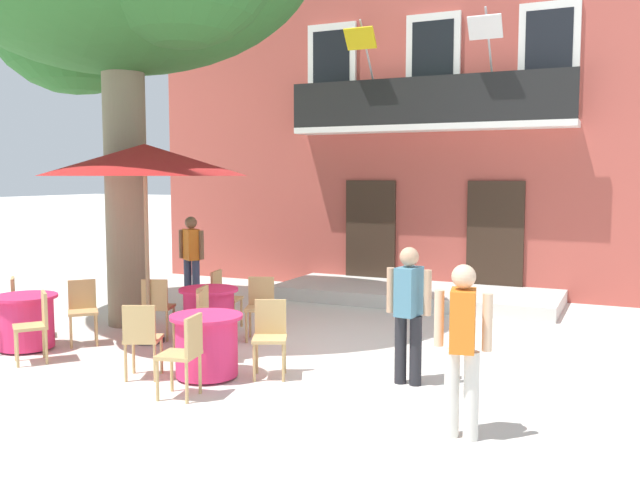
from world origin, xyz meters
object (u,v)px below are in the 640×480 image
(cafe_chair_front_0, at_px, (157,304))
(cafe_chair_near_tree_2, at_px, (208,321))
(cafe_table_middle, at_px, (26,322))
(cafe_chair_middle_0, at_px, (83,307))
(cafe_chair_middle_1, at_px, (21,303))
(pedestrian_near_entrance, at_px, (191,256))
(cafe_chair_front_3, at_px, (223,295))
(cafe_table_near_tree, at_px, (207,345))
(cafe_chair_middle_3, at_px, (36,322))
(cafe_chair_near_tree_3, at_px, (142,335))
(cafe_chair_front_1, at_px, (195,314))
(cafe_chair_near_tree_0, at_px, (185,350))
(cafe_table_front, at_px, (209,313))
(cafe_umbrella, at_px, (145,161))
(pedestrian_mid_plaza, at_px, (409,308))
(cafe_chair_front_2, at_px, (260,304))
(cafe_chair_near_tree_1, at_px, (270,332))
(pedestrian_by_tree, at_px, (462,341))

(cafe_chair_front_0, bearing_deg, cafe_chair_near_tree_2, -25.67)
(cafe_table_middle, bearing_deg, cafe_chair_middle_0, 51.40)
(cafe_chair_middle_1, bearing_deg, pedestrian_near_entrance, 73.91)
(cafe_table_middle, distance_m, cafe_chair_front_3, 2.87)
(cafe_table_near_tree, bearing_deg, cafe_chair_front_0, 143.66)
(cafe_chair_middle_3, bearing_deg, cafe_chair_near_tree_3, -1.35)
(cafe_chair_near_tree_2, relative_size, cafe_chair_near_tree_3, 1.00)
(cafe_chair_front_1, bearing_deg, pedestrian_near_entrance, 126.28)
(cafe_chair_near_tree_3, xyz_separation_m, pedestrian_near_entrance, (-2.10, 3.94, 0.41))
(cafe_chair_middle_0, xyz_separation_m, cafe_chair_middle_1, (-1.07, -0.13, 0.00))
(cafe_table_middle, relative_size, cafe_chair_front_3, 0.95)
(cafe_chair_near_tree_3, height_order, cafe_chair_middle_0, same)
(cafe_chair_near_tree_0, xyz_separation_m, cafe_chair_middle_1, (-3.84, 1.24, 0.00))
(cafe_chair_middle_0, bearing_deg, cafe_table_near_tree, -14.15)
(cafe_chair_front_1, bearing_deg, cafe_table_front, 110.38)
(cafe_table_middle, height_order, pedestrian_near_entrance, pedestrian_near_entrance)
(cafe_umbrella, relative_size, pedestrian_mid_plaza, 1.82)
(cafe_chair_front_0, xyz_separation_m, cafe_chair_front_3, (0.45, 1.05, 0.00))
(cafe_chair_middle_3, bearing_deg, cafe_chair_front_2, 48.85)
(pedestrian_near_entrance, bearing_deg, cafe_chair_middle_0, -86.27)
(cafe_chair_near_tree_0, relative_size, cafe_chair_near_tree_2, 1.00)
(cafe_chair_near_tree_1, relative_size, cafe_chair_middle_1, 1.00)
(cafe_chair_front_0, bearing_deg, cafe_chair_middle_0, -142.78)
(cafe_chair_near_tree_2, xyz_separation_m, cafe_chair_near_tree_3, (-0.24, -1.02, 0.00))
(cafe_chair_near_tree_2, relative_size, cafe_chair_front_2, 1.00)
(pedestrian_by_tree, bearing_deg, cafe_chair_near_tree_1, 158.91)
(cafe_table_middle, bearing_deg, cafe_chair_near_tree_0, -13.49)
(cafe_table_middle, distance_m, cafe_umbrella, 2.76)
(cafe_chair_front_1, height_order, cafe_chair_front_2, same)
(cafe_table_middle, distance_m, cafe_chair_middle_3, 0.77)
(cafe_chair_near_tree_0, relative_size, cafe_chair_near_tree_3, 1.00)
(cafe_table_front, xyz_separation_m, cafe_chair_front_1, (0.26, -0.71, 0.14))
(cafe_table_near_tree, xyz_separation_m, cafe_chair_middle_3, (-2.38, -0.34, 0.14))
(cafe_chair_near_tree_1, bearing_deg, cafe_chair_front_0, 159.56)
(cafe_chair_front_3, relative_size, cafe_umbrella, 0.31)
(cafe_chair_near_tree_2, distance_m, cafe_chair_middle_0, 2.15)
(cafe_chair_near_tree_2, xyz_separation_m, cafe_table_middle, (-2.62, -0.58, -0.14))
(cafe_chair_near_tree_0, bearing_deg, cafe_umbrella, 137.16)
(cafe_chair_middle_1, bearing_deg, cafe_table_front, 22.97)
(cafe_table_near_tree, relative_size, cafe_chair_middle_1, 0.95)
(cafe_table_near_tree, distance_m, pedestrian_near_entrance, 4.53)
(cafe_chair_near_tree_0, height_order, cafe_chair_near_tree_1, same)
(cafe_chair_front_1, height_order, pedestrian_mid_plaza, pedestrian_mid_plaza)
(cafe_chair_near_tree_1, relative_size, pedestrian_by_tree, 0.57)
(cafe_chair_front_0, distance_m, cafe_chair_front_3, 1.14)
(cafe_chair_near_tree_1, distance_m, cafe_table_middle, 3.69)
(cafe_chair_near_tree_1, relative_size, cafe_umbrella, 0.31)
(cafe_chair_near_tree_1, relative_size, cafe_chair_middle_3, 1.00)
(cafe_chair_near_tree_3, height_order, pedestrian_near_entrance, pedestrian_near_entrance)
(cafe_umbrella, bearing_deg, cafe_table_middle, -140.59)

